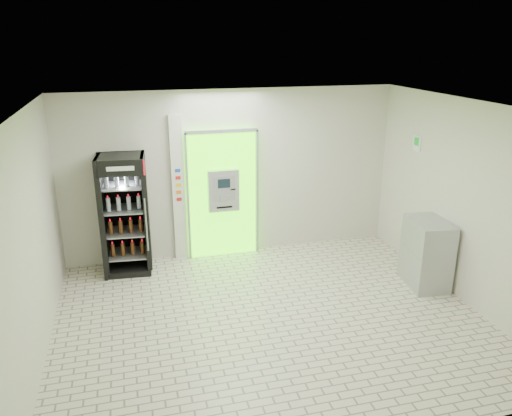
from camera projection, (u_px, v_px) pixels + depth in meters
name	position (u px, v px, depth m)	size (l,w,h in m)	color
ground	(270.00, 318.00, 7.17)	(6.00, 6.00, 0.00)	beige
room_shell	(271.00, 196.00, 6.57)	(6.00, 6.00, 6.00)	beige
atm_assembly	(223.00, 193.00, 8.94)	(1.30, 0.24, 2.33)	#4CFF08
pillar	(178.00, 189.00, 8.75)	(0.22, 0.11, 2.60)	silver
beverage_cooler	(125.00, 217.00, 8.37)	(0.82, 0.75, 2.02)	black
steel_cabinet	(427.00, 253.00, 7.98)	(0.66, 0.89, 1.10)	#A1A4A9
exit_sign	(417.00, 143.00, 8.47)	(0.02, 0.22, 0.26)	white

